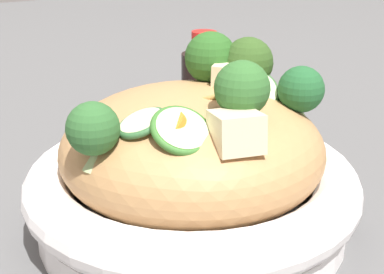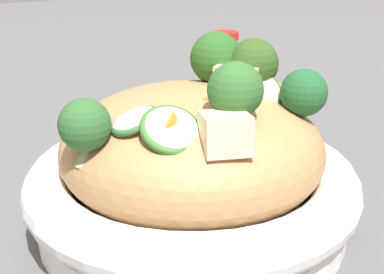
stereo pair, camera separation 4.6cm
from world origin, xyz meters
name	(u,v)px [view 2 (the right image)]	position (x,y,z in m)	size (l,w,h in m)	color
ground_plane	(192,226)	(0.00, 0.00, 0.00)	(3.00, 3.00, 0.00)	#525253
serving_bowl	(192,193)	(0.00, 0.00, 0.03)	(0.28, 0.28, 0.06)	white
noodle_heap	(192,148)	(0.00, 0.00, 0.07)	(0.22, 0.22, 0.11)	#AD7E4D
broccoli_florets	(224,82)	(-0.02, 0.01, 0.13)	(0.22, 0.14, 0.08)	#99BC70
carrot_coins	(229,97)	(-0.03, 0.01, 0.12)	(0.16, 0.08, 0.03)	orange
zucchini_slices	(221,110)	(-0.01, 0.03, 0.11)	(0.19, 0.09, 0.04)	beige
chicken_chunks	(232,104)	(-0.02, 0.04, 0.12)	(0.10, 0.12, 0.04)	beige
soy_sauce_bottle	(225,90)	(-0.14, -0.20, 0.05)	(0.06, 0.06, 0.12)	black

